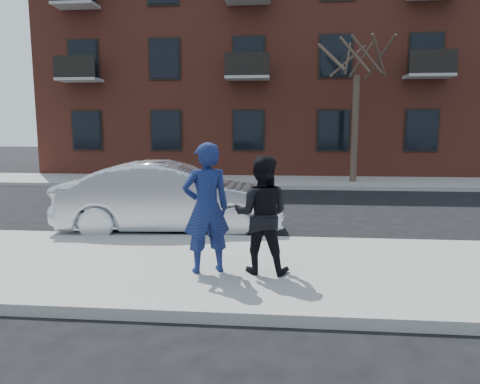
# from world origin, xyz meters

# --- Properties ---
(ground) EXTENTS (100.00, 100.00, 0.00)m
(ground) POSITION_xyz_m (0.00, 0.00, 0.00)
(ground) COLOR black
(ground) RESTS_ON ground
(near_sidewalk) EXTENTS (50.00, 3.50, 0.15)m
(near_sidewalk) POSITION_xyz_m (0.00, -0.25, 0.07)
(near_sidewalk) COLOR gray
(near_sidewalk) RESTS_ON ground
(near_curb) EXTENTS (50.00, 0.10, 0.15)m
(near_curb) POSITION_xyz_m (0.00, 1.55, 0.07)
(near_curb) COLOR #999691
(near_curb) RESTS_ON ground
(far_sidewalk) EXTENTS (50.00, 3.50, 0.15)m
(far_sidewalk) POSITION_xyz_m (0.00, 11.25, 0.07)
(far_sidewalk) COLOR gray
(far_sidewalk) RESTS_ON ground
(far_curb) EXTENTS (50.00, 0.10, 0.15)m
(far_curb) POSITION_xyz_m (0.00, 9.45, 0.07)
(far_curb) COLOR #999691
(far_curb) RESTS_ON ground
(apartment_building) EXTENTS (24.30, 10.30, 12.30)m
(apartment_building) POSITION_xyz_m (2.00, 18.00, 6.16)
(apartment_building) COLOR brown
(apartment_building) RESTS_ON ground
(street_tree) EXTENTS (3.60, 3.60, 6.80)m
(street_tree) POSITION_xyz_m (4.50, 11.00, 5.52)
(street_tree) COLOR #3D2D24
(street_tree) RESTS_ON far_sidewalk
(silver_sedan) EXTENTS (4.79, 2.12, 1.53)m
(silver_sedan) POSITION_xyz_m (-0.77, 2.30, 0.77)
(silver_sedan) COLOR #B7BABF
(silver_sedan) RESTS_ON ground
(man_hoodie) EXTENTS (0.81, 0.68, 1.88)m
(man_hoodie) POSITION_xyz_m (0.48, -0.59, 1.09)
(man_hoodie) COLOR navy
(man_hoodie) RESTS_ON near_sidewalk
(man_peacoat) EXTENTS (0.88, 0.72, 1.69)m
(man_peacoat) POSITION_xyz_m (1.27, -0.53, 1.00)
(man_peacoat) COLOR black
(man_peacoat) RESTS_ON near_sidewalk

